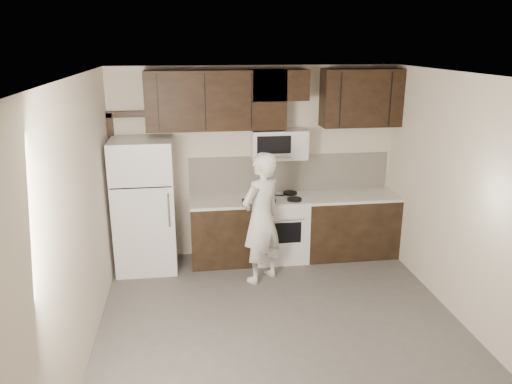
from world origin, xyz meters
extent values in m
plane|color=#54514F|center=(0.00, 0.00, 0.00)|extent=(4.50, 4.50, 0.00)
plane|color=beige|center=(0.00, 2.25, 1.35)|extent=(4.00, 0.00, 4.00)
plane|color=white|center=(0.00, 0.00, 2.70)|extent=(4.50, 4.50, 0.00)
cube|color=black|center=(-0.52, 1.94, 0.43)|extent=(0.87, 0.62, 0.87)
cube|color=black|center=(1.34, 1.94, 0.43)|extent=(1.32, 0.62, 0.87)
cube|color=silver|center=(-0.52, 1.94, 0.89)|extent=(0.87, 0.64, 0.04)
cube|color=silver|center=(1.34, 1.94, 0.89)|extent=(1.32, 0.64, 0.04)
cube|color=silver|center=(0.30, 1.94, 0.45)|extent=(0.76, 0.62, 0.89)
cube|color=silver|center=(0.30, 1.94, 0.90)|extent=(0.76, 0.62, 0.02)
cube|color=black|center=(0.30, 1.63, 0.50)|extent=(0.50, 0.01, 0.30)
cylinder|color=silver|center=(0.30, 1.60, 0.70)|extent=(0.55, 0.02, 0.02)
cylinder|color=black|center=(0.12, 1.79, 0.93)|extent=(0.20, 0.20, 0.03)
cylinder|color=black|center=(0.48, 1.79, 0.93)|extent=(0.20, 0.20, 0.03)
cylinder|color=black|center=(0.12, 2.09, 0.93)|extent=(0.20, 0.20, 0.03)
cylinder|color=black|center=(0.48, 2.09, 0.93)|extent=(0.20, 0.20, 0.03)
cube|color=silver|center=(0.50, 2.24, 1.18)|extent=(2.90, 0.02, 0.54)
cube|color=black|center=(-0.55, 2.08, 2.26)|extent=(1.85, 0.35, 0.78)
cube|color=black|center=(1.45, 2.08, 2.26)|extent=(1.10, 0.35, 0.78)
cube|color=black|center=(0.30, 2.08, 2.45)|extent=(0.76, 0.35, 0.40)
cube|color=silver|center=(0.30, 2.06, 1.65)|extent=(0.76, 0.38, 0.40)
cube|color=black|center=(0.20, 1.86, 1.68)|extent=(0.46, 0.01, 0.24)
cube|color=silver|center=(0.56, 1.86, 1.68)|extent=(0.18, 0.01, 0.24)
cylinder|color=silver|center=(0.20, 1.84, 1.52)|extent=(0.46, 0.02, 0.02)
cube|color=silver|center=(-1.55, 1.89, 0.90)|extent=(0.80, 0.72, 1.80)
cube|color=black|center=(-1.55, 1.53, 1.25)|extent=(0.77, 0.01, 0.02)
cylinder|color=silver|center=(-1.22, 1.50, 0.95)|extent=(0.03, 0.03, 0.45)
cube|color=black|center=(-1.96, 2.21, 1.05)|extent=(0.08, 0.08, 2.10)
cube|color=black|center=(-1.75, 2.21, 2.08)|extent=(0.50, 0.08, 0.08)
cylinder|color=silver|center=(0.12, 1.79, 0.98)|extent=(0.18, 0.18, 0.13)
sphere|color=black|center=(0.12, 1.79, 1.06)|extent=(0.04, 0.04, 0.04)
cylinder|color=black|center=(0.25, 1.77, 1.00)|extent=(0.17, 0.04, 0.02)
cube|color=black|center=(-0.06, 1.76, 0.92)|extent=(0.39, 0.30, 0.02)
cylinder|color=beige|center=(-0.06, 1.76, 0.94)|extent=(0.27, 0.27, 0.02)
imported|color=white|center=(-0.06, 1.30, 0.86)|extent=(0.74, 0.70, 1.71)
camera|label=1|loc=(-0.95, -4.60, 3.02)|focal=35.00mm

